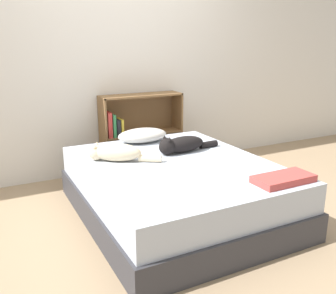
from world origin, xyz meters
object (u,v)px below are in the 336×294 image
at_px(cat_light, 115,153).
at_px(cat_dark, 181,145).
at_px(bed, 176,189).
at_px(pillow, 142,135).
at_px(bookshelf, 137,131).

distance_m(cat_light, cat_dark, 0.61).
relative_size(bed, cat_dark, 2.99).
xyz_separation_m(pillow, cat_light, (-0.44, -0.45, 0.00)).
xyz_separation_m(bed, bookshelf, (0.16, 1.20, 0.22)).
bearing_deg(bookshelf, cat_light, -122.21).
bearing_deg(pillow, cat_light, -134.31).
relative_size(pillow, bookshelf, 0.55).
distance_m(bed, cat_light, 0.59).
relative_size(bed, pillow, 3.70).
bearing_deg(bed, cat_dark, 52.88).
bearing_deg(cat_light, bed, 179.40).
xyz_separation_m(bed, pillow, (0.02, 0.74, 0.30)).
height_order(cat_light, cat_dark, cat_dark).
xyz_separation_m(cat_light, cat_dark, (0.60, -0.04, -0.00)).
bearing_deg(cat_dark, bookshelf, -92.45).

